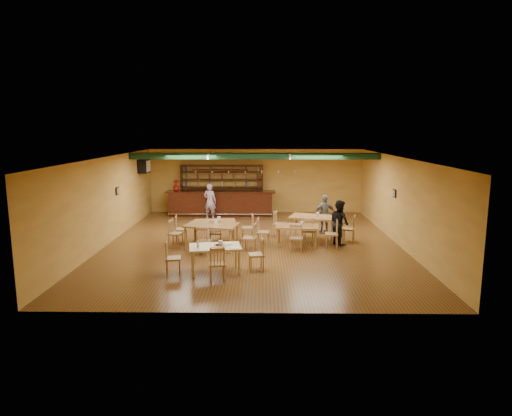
{
  "coord_description": "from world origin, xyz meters",
  "views": [
    {
      "loc": [
        0.34,
        -15.2,
        3.93
      ],
      "look_at": [
        0.1,
        0.6,
        1.15
      ],
      "focal_mm": 31.55,
      "sensor_mm": 36.0,
      "label": 1
    }
  ],
  "objects_px": {
    "bar_counter": "(221,203)",
    "patron_right_a": "(339,222)",
    "patron_bar": "(210,201)",
    "dining_table_a": "(215,231)",
    "dining_table_b": "(313,228)",
    "dining_table_d": "(297,236)",
    "dining_table_c": "(212,237)",
    "near_table": "(215,259)"
  },
  "relations": [
    {
      "from": "dining_table_d",
      "to": "patron_right_a",
      "type": "distance_m",
      "value": 1.55
    },
    {
      "from": "dining_table_b",
      "to": "patron_right_a",
      "type": "distance_m",
      "value": 1.19
    },
    {
      "from": "dining_table_b",
      "to": "dining_table_d",
      "type": "height_order",
      "value": "dining_table_b"
    },
    {
      "from": "dining_table_c",
      "to": "patron_right_a",
      "type": "xyz_separation_m",
      "value": [
        4.32,
        0.7,
        0.35
      ]
    },
    {
      "from": "dining_table_b",
      "to": "dining_table_c",
      "type": "distance_m",
      "value": 3.82
    },
    {
      "from": "dining_table_a",
      "to": "dining_table_c",
      "type": "xyz_separation_m",
      "value": [
        0.01,
        -1.09,
        0.06
      ]
    },
    {
      "from": "dining_table_a",
      "to": "patron_bar",
      "type": "bearing_deg",
      "value": 91.57
    },
    {
      "from": "patron_right_a",
      "to": "bar_counter",
      "type": "bearing_deg",
      "value": 14.03
    },
    {
      "from": "patron_bar",
      "to": "dining_table_d",
      "type": "bearing_deg",
      "value": 142.58
    },
    {
      "from": "dining_table_b",
      "to": "dining_table_d",
      "type": "distance_m",
      "value": 1.27
    },
    {
      "from": "patron_bar",
      "to": "patron_right_a",
      "type": "height_order",
      "value": "patron_bar"
    },
    {
      "from": "dining_table_c",
      "to": "dining_table_d",
      "type": "height_order",
      "value": "dining_table_c"
    },
    {
      "from": "dining_table_a",
      "to": "near_table",
      "type": "height_order",
      "value": "near_table"
    },
    {
      "from": "dining_table_b",
      "to": "patron_bar",
      "type": "bearing_deg",
      "value": 157.51
    },
    {
      "from": "patron_bar",
      "to": "dining_table_a",
      "type": "bearing_deg",
      "value": 114.73
    },
    {
      "from": "patron_right_a",
      "to": "patron_bar",
      "type": "bearing_deg",
      "value": 21.39
    },
    {
      "from": "dining_table_a",
      "to": "dining_table_d",
      "type": "bearing_deg",
      "value": -20.65
    },
    {
      "from": "dining_table_d",
      "to": "near_table",
      "type": "xyz_separation_m",
      "value": [
        -2.47,
        -2.87,
        0.02
      ]
    },
    {
      "from": "dining_table_c",
      "to": "patron_bar",
      "type": "relative_size",
      "value": 1.06
    },
    {
      "from": "dining_table_c",
      "to": "patron_right_a",
      "type": "relative_size",
      "value": 1.08
    },
    {
      "from": "dining_table_b",
      "to": "patron_right_a",
      "type": "bearing_deg",
      "value": -26.77
    },
    {
      "from": "dining_table_d",
      "to": "patron_bar",
      "type": "distance_m",
      "value": 5.84
    },
    {
      "from": "bar_counter",
      "to": "dining_table_d",
      "type": "distance_m",
      "value": 6.3
    },
    {
      "from": "near_table",
      "to": "patron_bar",
      "type": "height_order",
      "value": "patron_bar"
    },
    {
      "from": "dining_table_c",
      "to": "patron_right_a",
      "type": "bearing_deg",
      "value": 21.9
    },
    {
      "from": "dining_table_a",
      "to": "bar_counter",
      "type": "bearing_deg",
      "value": 85.27
    },
    {
      "from": "dining_table_d",
      "to": "near_table",
      "type": "height_order",
      "value": "near_table"
    },
    {
      "from": "dining_table_d",
      "to": "near_table",
      "type": "bearing_deg",
      "value": -124.53
    },
    {
      "from": "dining_table_d",
      "to": "patron_right_a",
      "type": "bearing_deg",
      "value": 16.94
    },
    {
      "from": "dining_table_a",
      "to": "near_table",
      "type": "relative_size",
      "value": 1.04
    },
    {
      "from": "dining_table_a",
      "to": "dining_table_d",
      "type": "height_order",
      "value": "dining_table_a"
    },
    {
      "from": "patron_bar",
      "to": "patron_right_a",
      "type": "relative_size",
      "value": 1.02
    },
    {
      "from": "bar_counter",
      "to": "near_table",
      "type": "xyz_separation_m",
      "value": [
        0.61,
        -8.36,
        -0.19
      ]
    },
    {
      "from": "bar_counter",
      "to": "near_table",
      "type": "distance_m",
      "value": 8.38
    },
    {
      "from": "dining_table_b",
      "to": "dining_table_c",
      "type": "relative_size",
      "value": 0.98
    },
    {
      "from": "near_table",
      "to": "dining_table_c",
      "type": "bearing_deg",
      "value": 88.75
    },
    {
      "from": "dining_table_a",
      "to": "dining_table_b",
      "type": "height_order",
      "value": "dining_table_b"
    },
    {
      "from": "bar_counter",
      "to": "patron_right_a",
      "type": "xyz_separation_m",
      "value": [
        4.56,
        -5.21,
        0.21
      ]
    },
    {
      "from": "dining_table_d",
      "to": "patron_right_a",
      "type": "height_order",
      "value": "patron_right_a"
    },
    {
      "from": "dining_table_a",
      "to": "dining_table_b",
      "type": "xyz_separation_m",
      "value": [
        3.53,
        0.41,
        0.05
      ]
    },
    {
      "from": "dining_table_b",
      "to": "patron_bar",
      "type": "height_order",
      "value": "patron_bar"
    },
    {
      "from": "dining_table_a",
      "to": "near_table",
      "type": "distance_m",
      "value": 3.56
    }
  ]
}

